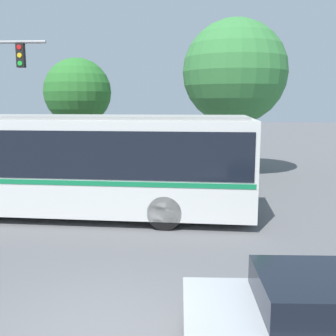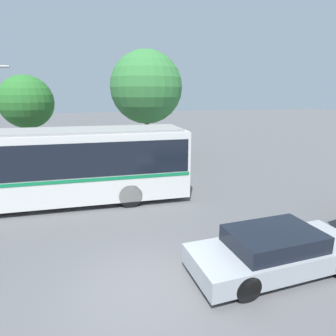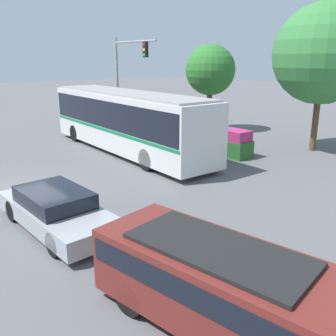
% 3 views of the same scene
% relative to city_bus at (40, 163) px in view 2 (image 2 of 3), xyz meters
% --- Properties ---
extents(ground_plane, '(140.00, 140.00, 0.00)m').
position_rel_city_bus_xyz_m(ground_plane, '(2.81, -6.68, -1.84)').
color(ground_plane, '#5B5B5E').
extents(city_bus, '(12.59, 3.32, 3.23)m').
position_rel_city_bus_xyz_m(city_bus, '(0.00, 0.00, 0.00)').
color(city_bus, silver).
rests_on(city_bus, ground).
extents(sedan_foreground, '(4.79, 1.92, 1.18)m').
position_rel_city_bus_xyz_m(sedan_foreground, '(6.50, -6.99, -1.26)').
color(sedan_foreground, '#9EA3A8').
rests_on(sedan_foreground, ground).
extents(flowering_hedge, '(8.60, 1.12, 1.40)m').
position_rel_city_bus_xyz_m(flowering_hedge, '(1.05, 3.57, -1.15)').
color(flowering_hedge, '#286028').
rests_on(flowering_hedge, ground).
extents(street_tree_left, '(3.40, 3.40, 5.86)m').
position_rel_city_bus_xyz_m(street_tree_left, '(-1.44, 8.00, 2.29)').
color(street_tree_left, brown).
rests_on(street_tree_left, ground).
extents(street_tree_centre, '(5.14, 5.14, 7.68)m').
position_rel_city_bus_xyz_m(street_tree_centre, '(6.47, 7.94, 3.26)').
color(street_tree_centre, brown).
rests_on(street_tree_centre, ground).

